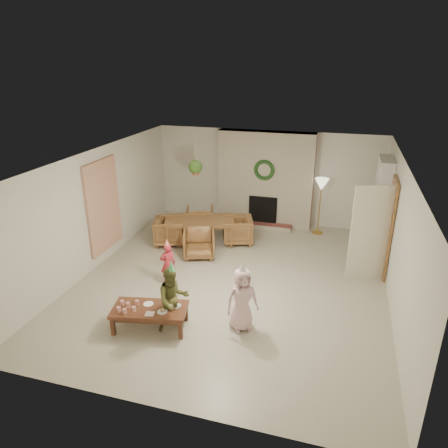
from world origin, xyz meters
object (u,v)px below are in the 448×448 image
at_px(dining_chair_far, 200,220).
at_px(child_plaid, 173,299).
at_px(coffee_table_top, 150,309).
at_px(dining_table, 200,232).
at_px(dining_chair_near, 199,243).
at_px(child_red, 168,264).
at_px(dining_chair_right, 237,230).
at_px(child_pink, 242,299).
at_px(dining_chair_left, 169,231).

relative_size(dining_chair_far, child_plaid, 0.64).
bearing_deg(coffee_table_top, dining_table, 84.34).
bearing_deg(dining_chair_far, dining_chair_near, 90.00).
xyz_separation_m(dining_chair_far, child_plaid, (0.97, -4.11, 0.24)).
xyz_separation_m(dining_table, dining_chair_near, (0.23, -0.70, 0.03)).
bearing_deg(child_red, dining_chair_right, -143.90).
bearing_deg(child_pink, dining_table, 86.80).
height_order(dining_table, child_red, child_red).
distance_m(coffee_table_top, child_pink, 1.54).
bearing_deg(child_plaid, coffee_table_top, 154.58).
bearing_deg(child_plaid, dining_chair_left, 76.74).
xyz_separation_m(dining_chair_left, child_plaid, (1.44, -3.18, 0.24)).
bearing_deg(dining_chair_near, child_plaid, -97.80).
relative_size(dining_table, coffee_table_top, 1.36).
height_order(dining_chair_far, dining_chair_right, same).
bearing_deg(coffee_table_top, child_plaid, 0.85).
distance_m(dining_table, child_pink, 3.59).
bearing_deg(coffee_table_top, dining_chair_near, 81.02).
bearing_deg(child_pink, child_red, 115.46).
bearing_deg(coffee_table_top, dining_chair_right, 70.77).
xyz_separation_m(dining_chair_far, dining_chair_left, (-0.47, -0.93, 0.00)).
height_order(dining_chair_far, child_red, child_red).
xyz_separation_m(dining_table, dining_chair_left, (-0.70, -0.23, 0.03)).
xyz_separation_m(child_plaid, child_pink, (1.08, 0.32, -0.01)).
distance_m(dining_table, child_plaid, 3.50).
bearing_deg(dining_chair_near, child_red, -116.36).
relative_size(child_red, child_plaid, 0.76).
relative_size(coffee_table_top, child_pink, 1.11).
height_order(dining_chair_near, coffee_table_top, dining_chair_near).
distance_m(dining_table, dining_chair_left, 0.74).
xyz_separation_m(dining_chair_far, coffee_table_top, (0.58, -4.19, 0.03)).
relative_size(dining_table, child_red, 1.96).
distance_m(dining_chair_right, child_red, 2.46).
bearing_deg(child_red, dining_chair_far, -118.47).
bearing_deg(dining_table, child_plaid, -96.16).
bearing_deg(dining_table, child_red, -107.10).
relative_size(child_red, child_pink, 0.77).
height_order(dining_chair_right, child_red, child_red).
height_order(dining_table, dining_chair_left, dining_chair_left).
bearing_deg(dining_chair_far, dining_chair_left, 45.00).
bearing_deg(dining_chair_right, child_pink, -2.73).
distance_m(dining_table, coffee_table_top, 3.51).
relative_size(dining_chair_right, child_red, 0.84).
bearing_deg(dining_chair_left, dining_table, -90.00).
distance_m(coffee_table_top, child_red, 1.50).
distance_m(coffee_table_top, child_plaid, 0.45).
distance_m(dining_table, dining_chair_near, 0.74).
bearing_deg(dining_table, dining_chair_far, 90.00).
xyz_separation_m(dining_chair_near, child_pink, (1.59, -2.39, 0.23)).
xyz_separation_m(dining_chair_near, dining_chair_far, (-0.46, 1.40, 0.00)).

